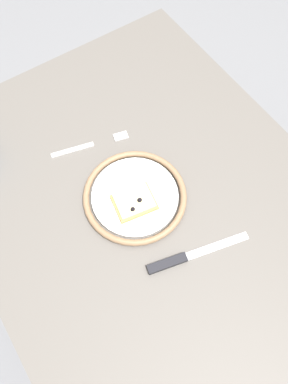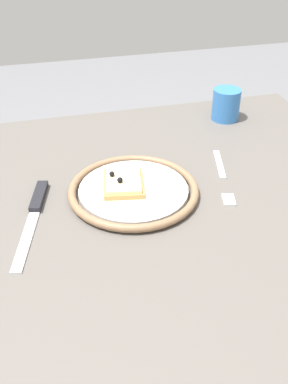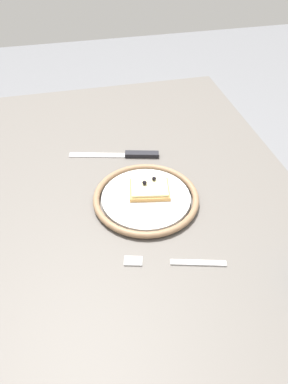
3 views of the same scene
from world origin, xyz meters
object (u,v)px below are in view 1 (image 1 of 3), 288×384
at_px(plate, 135,196).
at_px(knife, 181,259).
at_px(fork, 91,145).
at_px(pizza_slice_near, 134,202).
at_px(dining_table, 155,219).

bearing_deg(plate, knife, 0.74).
xyz_separation_m(knife, fork, (-0.37, -0.01, -0.00)).
bearing_deg(fork, plate, 3.87).
relative_size(pizza_slice_near, fork, 0.53).
xyz_separation_m(dining_table, plate, (-0.05, -0.03, 0.09)).
xyz_separation_m(dining_table, fork, (-0.23, -0.04, 0.08)).
bearing_deg(knife, pizza_slice_near, -175.00).
height_order(dining_table, pizza_slice_near, pizza_slice_near).
relative_size(knife, fork, 1.20).
bearing_deg(dining_table, plate, -151.54).
bearing_deg(dining_table, fork, -170.60).
height_order(plate, knife, plate).
relative_size(pizza_slice_near, knife, 0.44).
relative_size(plate, fork, 1.24).
bearing_deg(fork, dining_table, 9.40).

